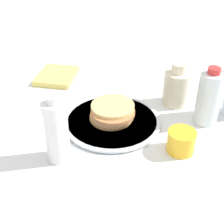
# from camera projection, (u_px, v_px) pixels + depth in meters

# --- Properties ---
(ground_plane) EXTENTS (4.00, 4.00, 0.00)m
(ground_plane) POSITION_uv_depth(u_px,v_px,m) (112.00, 128.00, 0.94)
(ground_plane) COLOR white
(plate) EXTENTS (0.30, 0.30, 0.01)m
(plate) POSITION_uv_depth(u_px,v_px,m) (112.00, 121.00, 0.95)
(plate) COLOR silver
(plate) RESTS_ON ground_plane
(pancake_stack) EXTENTS (0.15, 0.14, 0.05)m
(pancake_stack) POSITION_uv_depth(u_px,v_px,m) (112.00, 113.00, 0.94)
(pancake_stack) COLOR tan
(pancake_stack) RESTS_ON plate
(juice_glass) EXTENTS (0.08, 0.08, 0.06)m
(juice_glass) POSITION_uv_depth(u_px,v_px,m) (181.00, 141.00, 0.83)
(juice_glass) COLOR yellow
(juice_glass) RESTS_ON ground_plane
(cream_jug) EXTENTS (0.09, 0.09, 0.15)m
(cream_jug) POSITION_uv_depth(u_px,v_px,m) (177.00, 87.00, 1.02)
(cream_jug) COLOR beige
(cream_jug) RESTS_ON ground_plane
(water_bottle_near) EXTENTS (0.06, 0.06, 0.19)m
(water_bottle_near) POSITION_uv_depth(u_px,v_px,m) (56.00, 131.00, 0.78)
(water_bottle_near) COLOR white
(water_bottle_near) RESTS_ON ground_plane
(water_bottle_mid) EXTENTS (0.07, 0.07, 0.18)m
(water_bottle_mid) POSITION_uv_depth(u_px,v_px,m) (209.00, 98.00, 0.92)
(water_bottle_mid) COLOR silver
(water_bottle_mid) RESTS_ON ground_plane
(napkin) EXTENTS (0.21, 0.20, 0.02)m
(napkin) POSITION_uv_depth(u_px,v_px,m) (57.00, 76.00, 1.20)
(napkin) COLOR #E5D166
(napkin) RESTS_ON ground_plane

